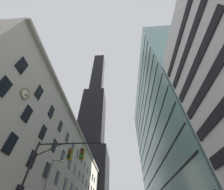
# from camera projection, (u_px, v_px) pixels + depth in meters

# --- Properties ---
(station_building) EXTENTS (16.15, 75.39, 23.08)m
(station_building) POSITION_uv_depth(u_px,v_px,m) (51.00, 178.00, 38.14)
(station_building) COLOR beige
(station_building) RESTS_ON ground
(dark_skyscraper) EXTENTS (27.16, 27.16, 186.24)m
(dark_skyscraper) POSITION_uv_depth(u_px,v_px,m) (91.00, 131.00, 103.25)
(dark_skyscraper) COLOR black
(dark_skyscraper) RESTS_ON ground
(glass_office_midrise) EXTENTS (15.70, 53.42, 50.01)m
(glass_office_midrise) POSITION_uv_depth(u_px,v_px,m) (169.00, 132.00, 46.29)
(glass_office_midrise) COLOR gray
(glass_office_midrise) RESTS_ON ground
(traffic_signal_mast) EXTENTS (6.84, 0.63, 7.70)m
(traffic_signal_mast) POSITION_uv_depth(u_px,v_px,m) (57.00, 164.00, 12.53)
(traffic_signal_mast) COLOR black
(traffic_signal_mast) RESTS_ON sidewalk_left
(street_lamppost) EXTENTS (1.96, 0.32, 8.73)m
(street_lamppost) POSITION_uv_depth(u_px,v_px,m) (46.00, 188.00, 18.14)
(street_lamppost) COLOR #47474C
(street_lamppost) RESTS_ON sidewalk_left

